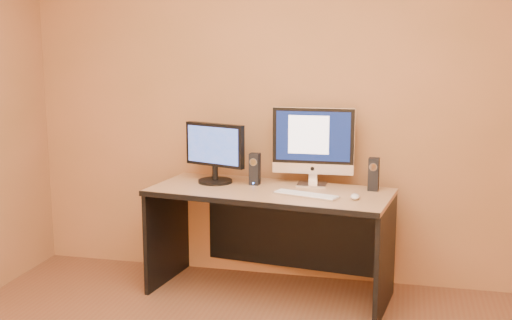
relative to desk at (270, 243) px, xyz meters
name	(u,v)px	position (x,y,z in m)	size (l,w,h in m)	color
walls	(218,145)	(0.12, -1.60, 0.93)	(4.00, 4.00, 2.60)	#A76A43
desk	(270,243)	(0.00, 0.00, 0.00)	(1.60, 0.70, 0.74)	#A67753
imac	(313,146)	(0.25, 0.21, 0.65)	(0.57, 0.21, 0.55)	silver
second_monitor	(215,153)	(-0.42, 0.13, 0.58)	(0.48, 0.24, 0.42)	black
speaker_left	(255,169)	(-0.14, 0.14, 0.48)	(0.07, 0.07, 0.22)	black
speaker_right	(374,174)	(0.68, 0.14, 0.48)	(0.07, 0.07, 0.22)	black
keyboard	(306,195)	(0.26, -0.12, 0.38)	(0.43, 0.12, 0.02)	silver
mouse	(355,196)	(0.58, -0.13, 0.39)	(0.06, 0.10, 0.04)	silver
cable_a	(315,183)	(0.27, 0.26, 0.37)	(0.01, 0.01, 0.22)	black
cable_b	(309,181)	(0.22, 0.30, 0.37)	(0.01, 0.01, 0.18)	black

